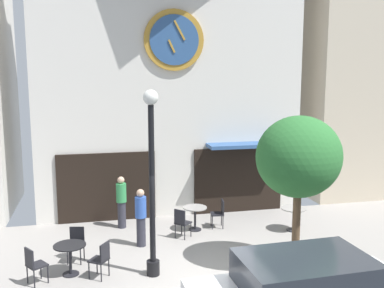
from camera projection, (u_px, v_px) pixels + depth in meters
clock_building at (167, 51)px, 15.87m from camera, size 9.17×4.13×10.95m
neighbor_building_right at (375, 33)px, 17.94m from camera, size 6.12×3.42×12.97m
street_lamp at (152, 184)px, 10.52m from camera, size 0.36×0.36×4.52m
street_tree at (299, 157)px, 10.88m from camera, size 2.14×1.92×3.88m
cafe_table_rightmost at (70, 253)px, 10.81m from camera, size 0.79×0.79×0.77m
cafe_table_leftmost at (195, 213)px, 13.91m from camera, size 0.75×0.75×0.75m
cafe_table_center_left at (294, 214)px, 13.86m from camera, size 0.79×0.79×0.73m
cafe_chair_outer at (76, 242)px, 11.61m from camera, size 0.48×0.48×0.90m
cafe_chair_corner at (220, 211)px, 14.15m from camera, size 0.45×0.45×0.90m
cafe_chair_near_lamp at (102, 257)px, 10.63m from camera, size 0.56×0.56×0.90m
cafe_chair_facing_street at (34, 263)px, 10.31m from camera, size 0.55×0.55×0.90m
cafe_chair_right_end at (182, 221)px, 13.23m from camera, size 0.57×0.57×0.90m
pedestrian_green at (121, 201)px, 14.08m from camera, size 0.45×0.45×1.67m
pedestrian_blue at (141, 217)px, 12.58m from camera, size 0.43×0.43×1.67m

